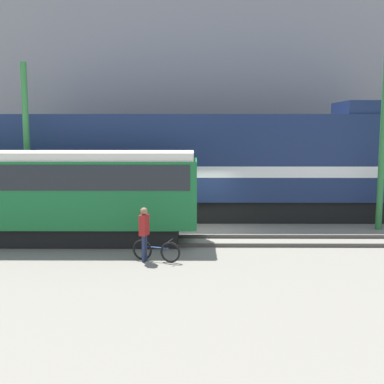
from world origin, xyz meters
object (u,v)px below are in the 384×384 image
freight_locomotive (207,165)px  utility_pole_center (383,138)px  streetcar (40,191)px  utility_pole_left (27,147)px  bicycle (156,251)px  person (144,229)px

freight_locomotive → utility_pole_center: utility_pole_center is taller
streetcar → utility_pole_left: bearing=117.5°
streetcar → bicycle: streetcar is taller
person → bicycle: bearing=3.8°
freight_locomotive → utility_pole_left: size_ratio=2.65×
streetcar → utility_pole_center: (13.67, 2.44, 1.92)m
streetcar → person: size_ratio=6.62×
utility_pole_center → freight_locomotive: bearing=161.5°
bicycle → person: size_ratio=0.91×
freight_locomotive → person: (-2.20, -7.52, -1.49)m
freight_locomotive → streetcar: 8.06m
freight_locomotive → bicycle: 8.03m
person → utility_pole_center: 11.12m
bicycle → person: 0.83m
utility_pole_left → person: bearing=-42.9°
utility_pole_left → utility_pole_center: utility_pole_center is taller
bicycle → person: bearing=-176.2°
streetcar → person: bearing=-32.2°
bicycle → utility_pole_center: size_ratio=0.21×
streetcar → bicycle: 5.49m
streetcar → utility_pole_left: size_ratio=1.68×
freight_locomotive → bicycle: size_ratio=11.56×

